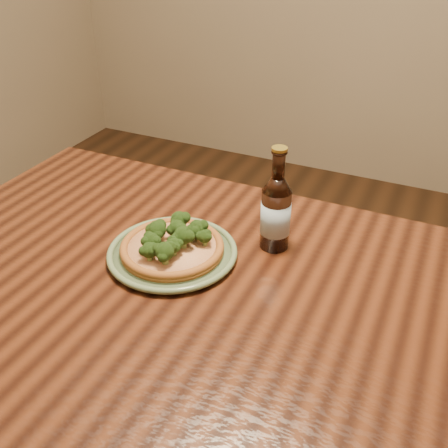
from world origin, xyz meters
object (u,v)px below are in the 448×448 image
at_px(table, 251,342).
at_px(pizza, 172,245).
at_px(plate, 172,253).
at_px(beer_bottle, 276,212).

xyz_separation_m(table, pizza, (-0.22, 0.08, 0.12)).
height_order(plate, pizza, pizza).
relative_size(pizza, beer_bottle, 0.94).
height_order(table, pizza, pizza).
bearing_deg(plate, table, -19.41).
distance_m(plate, pizza, 0.02).
height_order(table, plate, plate).
height_order(pizza, beer_bottle, beer_bottle).
relative_size(table, pizza, 7.19).
bearing_deg(table, beer_bottle, 99.08).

